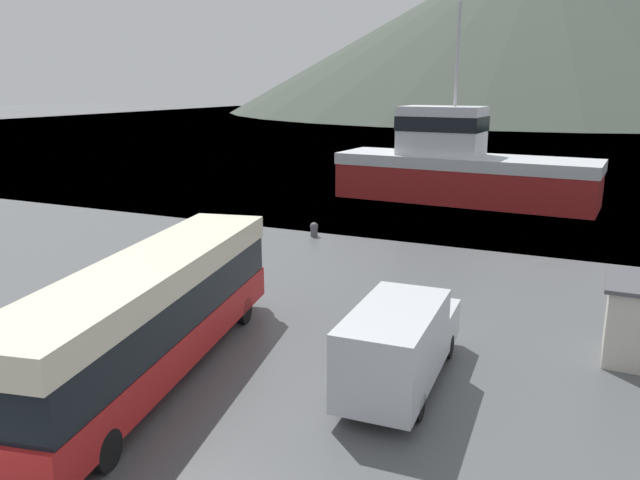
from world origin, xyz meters
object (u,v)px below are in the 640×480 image
tour_bus (152,311)px  delivery_van (400,342)px  small_boat (533,189)px  storage_bin (76,323)px  fishing_boat (460,166)px

tour_bus → delivery_van: 6.73m
tour_bus → small_boat: 35.30m
delivery_van → small_boat: (-0.19, 32.47, -0.82)m
storage_bin → small_boat: 35.24m
tour_bus → fishing_boat: (1.67, 30.06, 0.55)m
delivery_van → small_boat: bearing=87.7°
tour_bus → storage_bin: size_ratio=10.45×
tour_bus → small_boat: (6.12, 34.73, -1.44)m
delivery_van → fishing_boat: bearing=96.8°
tour_bus → fishing_boat: bearing=75.0°
delivery_van → storage_bin: delivery_van is taller
fishing_boat → storage_bin: bearing=-7.7°
tour_bus → small_boat: tour_bus is taller
storage_bin → small_boat: (10.04, 33.78, -0.12)m
fishing_boat → storage_bin: size_ratio=14.91×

